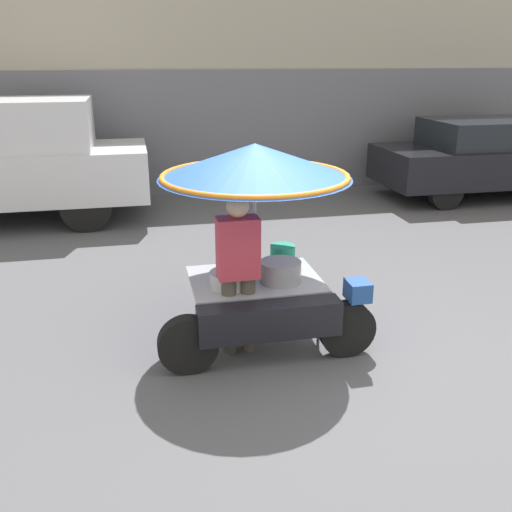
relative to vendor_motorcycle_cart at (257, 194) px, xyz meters
The scene contains 5 objects.
ground_plane 1.66m from the vendor_motorcycle_cart, 46.76° to the right, with size 36.00×36.00×0.00m, color #56565B.
shopfront_building 7.40m from the vendor_motorcycle_cart, 85.87° to the left, with size 28.00×2.06×3.74m.
vendor_motorcycle_cart is the anchor object (origin of this frame).
vendor_person 0.71m from the vendor_motorcycle_cart, 132.16° to the right, with size 0.38×0.22×1.52m.
parked_car 7.59m from the vendor_motorcycle_cart, 40.57° to the left, with size 4.46×1.83×1.50m.
Camera 1 is at (-1.63, -4.48, 2.68)m, focal length 40.00 mm.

